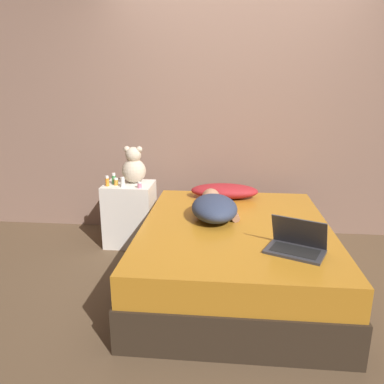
{
  "coord_description": "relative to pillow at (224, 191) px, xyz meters",
  "views": [
    {
      "loc": [
        -0.07,
        -2.69,
        1.53
      ],
      "look_at": [
        -0.35,
        0.23,
        0.69
      ],
      "focal_mm": 35.0,
      "sensor_mm": 36.0,
      "label": 1
    }
  ],
  "objects": [
    {
      "name": "bottle_green",
      "position": [
        -1.06,
        0.01,
        0.09
      ],
      "size": [
        0.04,
        0.04,
        0.11
      ],
      "color": "#3D8E4C",
      "rests_on": "nightstand"
    },
    {
      "name": "pillow",
      "position": [
        0.0,
        0.0,
        0.0
      ],
      "size": [
        0.63,
        0.28,
        0.13
      ],
      "color": "maroon",
      "rests_on": "bed"
    },
    {
      "name": "wall_back",
      "position": [
        0.09,
        0.5,
        0.73
      ],
      "size": [
        8.0,
        0.06,
        2.6
      ],
      "color": "#846656",
      "rests_on": "ground_plane"
    },
    {
      "name": "bottle_white",
      "position": [
        -0.94,
        -0.09,
        0.09
      ],
      "size": [
        0.04,
        0.04,
        0.09
      ],
      "color": "white",
      "rests_on": "nightstand"
    },
    {
      "name": "bottle_amber",
      "position": [
        -1.02,
        -0.04,
        0.07
      ],
      "size": [
        0.04,
        0.04,
        0.07
      ],
      "color": "gold",
      "rests_on": "nightstand"
    },
    {
      "name": "bottle_orange",
      "position": [
        -1.1,
        -0.08,
        0.09
      ],
      "size": [
        0.04,
        0.04,
        0.1
      ],
      "color": "orange",
      "rests_on": "nightstand"
    },
    {
      "name": "teddy_bear",
      "position": [
        -0.88,
        0.08,
        0.19
      ],
      "size": [
        0.23,
        0.23,
        0.35
      ],
      "color": "beige",
      "rests_on": "nightstand"
    },
    {
      "name": "laptop",
      "position": [
        0.47,
        -1.13,
        -0.02
      ],
      "size": [
        0.41,
        0.35,
        0.22
      ],
      "rotation": [
        0.0,
        0.0,
        -0.43
      ],
      "color": "#333338",
      "rests_on": "bed"
    },
    {
      "name": "nightstand",
      "position": [
        -0.92,
        0.02,
        -0.27
      ],
      "size": [
        0.46,
        0.38,
        0.61
      ],
      "color": "silver",
      "rests_on": "ground_plane"
    },
    {
      "name": "person_lying",
      "position": [
        -0.07,
        -0.55,
        0.02
      ],
      "size": [
        0.42,
        0.69,
        0.18
      ],
      "rotation": [
        0.0,
        0.0,
        0.13
      ],
      "color": "#2D3851",
      "rests_on": "bed"
    },
    {
      "name": "ground_plane",
      "position": [
        0.09,
        -0.68,
        -0.57
      ],
      "size": [
        12.0,
        12.0,
        0.0
      ],
      "primitive_type": "plane",
      "color": "brown"
    },
    {
      "name": "bottle_pink",
      "position": [
        -0.78,
        -0.11,
        0.07
      ],
      "size": [
        0.04,
        0.04,
        0.06
      ],
      "color": "pink",
      "rests_on": "nightstand"
    },
    {
      "name": "bed",
      "position": [
        0.09,
        -0.68,
        -0.32
      ],
      "size": [
        1.44,
        1.81,
        0.51
      ],
      "color": "#2D2319",
      "rests_on": "ground_plane"
    }
  ]
}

